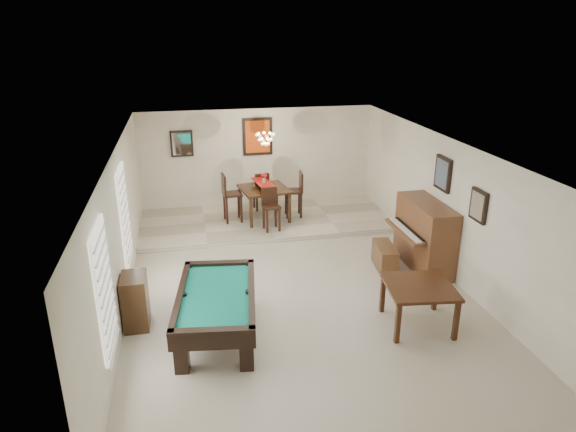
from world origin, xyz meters
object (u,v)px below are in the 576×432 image
object	(u,v)px
dining_chair_west	(232,198)
upright_piano	(417,236)
piano_bench	(385,257)
dining_table	(264,201)
pool_table	(217,315)
dining_chair_north	(261,191)
square_table	(418,305)
dining_chair_east	(293,194)
chandelier	(265,135)
apothecary_chest	(135,301)
dining_chair_south	(271,210)
flower_vase	(264,178)

from	to	relation	value
dining_chair_west	upright_piano	bearing A→B (deg)	-136.99
piano_bench	dining_table	bearing A→B (deg)	123.65
pool_table	dining_chair_north	size ratio (longest dim) A/B	2.20
square_table	dining_chair_north	xyz separation A→B (m)	(-1.65, 5.72, 0.25)
pool_table	square_table	distance (m)	3.18
square_table	dining_chair_east	size ratio (longest dim) A/B	0.94
pool_table	dining_chair_west	bearing A→B (deg)	88.53
piano_bench	chandelier	world-z (taller)	chandelier
apothecary_chest	chandelier	bearing A→B (deg)	55.49
pool_table	dining_chair_south	world-z (taller)	dining_chair_south
dining_chair_south	dining_chair_east	bearing A→B (deg)	42.13
square_table	dining_chair_south	bearing A→B (deg)	111.03
apothecary_chest	dining_chair_south	size ratio (longest dim) A/B	0.90
chandelier	flower_vase	bearing A→B (deg)	126.06
upright_piano	dining_table	world-z (taller)	upright_piano
dining_chair_north	flower_vase	bearing A→B (deg)	81.87
upright_piano	piano_bench	xyz separation A→B (m)	(-0.62, 0.08, -0.43)
pool_table	dining_chair_north	bearing A→B (deg)	81.63
dining_chair_north	dining_table	bearing A→B (deg)	81.87
apothecary_chest	flower_vase	distance (m)	4.98
upright_piano	dining_chair_north	distance (m)	4.51
square_table	flower_vase	world-z (taller)	flower_vase
upright_piano	dining_table	distance (m)	3.95
apothecary_chest	dining_chair_north	world-z (taller)	dining_chair_north
pool_table	square_table	size ratio (longest dim) A/B	2.08
apothecary_chest	dining_chair_east	distance (m)	5.40
pool_table	upright_piano	world-z (taller)	upright_piano
flower_vase	chandelier	distance (m)	1.06
pool_table	chandelier	size ratio (longest dim) A/B	3.61
pool_table	flower_vase	size ratio (longest dim) A/B	8.84
square_table	apothecary_chest	xyz separation A→B (m)	(-4.42, 0.90, 0.08)
upright_piano	apothecary_chest	xyz separation A→B (m)	(-5.31, -1.10, -0.23)
pool_table	apothecary_chest	xyz separation A→B (m)	(-1.25, 0.55, 0.08)
apothecary_chest	dining_table	bearing A→B (deg)	56.23
dining_table	dining_chair_south	xyz separation A→B (m)	(0.04, -0.76, 0.04)
flower_vase	dining_chair_north	bearing A→B (deg)	88.08
flower_vase	piano_bench	bearing A→B (deg)	-56.35
pool_table	dining_chair_south	xyz separation A→B (m)	(1.53, 3.89, 0.25)
piano_bench	apothecary_chest	distance (m)	4.84
dining_chair_north	dining_chair_west	xyz separation A→B (m)	(-0.79, -0.72, 0.09)
pool_table	piano_bench	bearing A→B (deg)	33.95
upright_piano	flower_vase	world-z (taller)	upright_piano
pool_table	dining_table	xyz separation A→B (m)	(1.49, 4.64, 0.21)
pool_table	dining_chair_south	bearing A→B (deg)	75.88
pool_table	dining_table	distance (m)	4.88
dining_chair_north	chandelier	world-z (taller)	chandelier
upright_piano	dining_chair_west	distance (m)	4.49
square_table	dining_chair_south	distance (m)	4.55
dining_chair_north	square_table	bearing A→B (deg)	99.89
square_table	chandelier	bearing A→B (deg)	108.29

